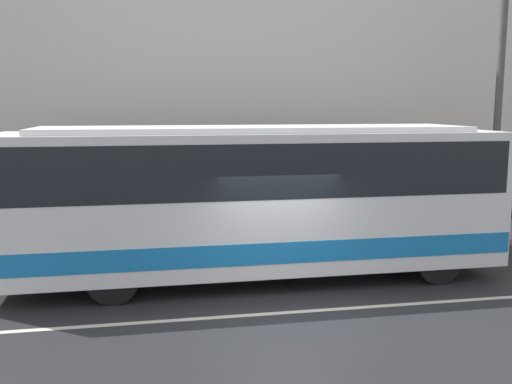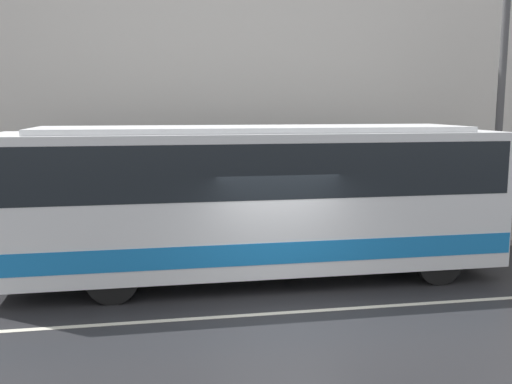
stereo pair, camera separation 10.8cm
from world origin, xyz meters
TOP-DOWN VIEW (x-y plane):
  - ground_plane at (0.00, 0.00)m, footprint 60.00×60.00m
  - sidewalk at (0.00, 5.32)m, footprint 60.00×2.64m
  - building_facade at (0.00, 6.79)m, footprint 60.00×0.35m
  - lane_stripe at (0.00, 0.00)m, footprint 54.00×0.14m
  - transit_bus at (-0.24, 2.28)m, footprint 10.96×2.61m
  - utility_pole_near at (7.12, 4.54)m, footprint 0.20×0.20m

SIDE VIEW (x-z plane):
  - ground_plane at x=0.00m, z-range 0.00..0.00m
  - lane_stripe at x=0.00m, z-range 0.00..0.01m
  - sidewalk at x=0.00m, z-range 0.00..0.16m
  - transit_bus at x=-0.24m, z-range 0.22..3.65m
  - utility_pole_near at x=7.12m, z-range 0.16..7.33m
  - building_facade at x=0.00m, z-range -0.17..9.25m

